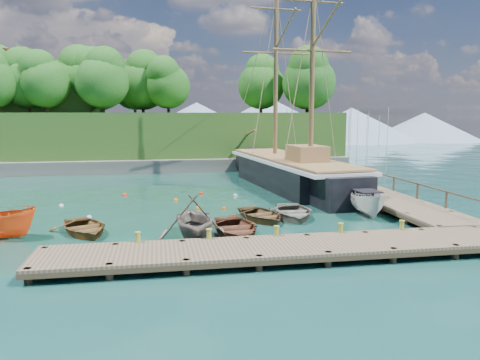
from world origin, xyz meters
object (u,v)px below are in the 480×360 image
(rowboat_0, at_px, (84,233))
(rowboat_3, at_px, (293,218))
(rowboat_4, at_px, (261,220))
(schooner, at_px, (291,175))
(cabin_boat_white, at_px, (367,215))
(rowboat_2, at_px, (235,235))
(rowboat_1, at_px, (194,240))

(rowboat_0, xyz_separation_m, rowboat_3, (11.31, 1.57, 0.00))
(rowboat_4, height_order, schooner, schooner)
(rowboat_3, relative_size, schooner, 0.16)
(rowboat_4, bearing_deg, cabin_boat_white, -13.19)
(rowboat_2, height_order, rowboat_4, rowboat_2)
(rowboat_2, xyz_separation_m, schooner, (6.89, 13.73, 1.04))
(rowboat_1, height_order, cabin_boat_white, rowboat_1)
(cabin_boat_white, height_order, schooner, schooner)
(rowboat_0, height_order, rowboat_2, rowboat_2)
(rowboat_2, bearing_deg, rowboat_1, -168.72)
(cabin_boat_white, bearing_deg, rowboat_1, -152.42)
(rowboat_1, height_order, schooner, schooner)
(rowboat_3, xyz_separation_m, schooner, (2.97, 10.57, 1.04))
(rowboat_4, bearing_deg, rowboat_1, -154.93)
(rowboat_4, distance_m, cabin_boat_white, 6.49)
(rowboat_2, relative_size, rowboat_3, 1.03)
(rowboat_2, distance_m, cabin_boat_white, 9.04)
(rowboat_2, bearing_deg, schooner, 59.90)
(rowboat_1, distance_m, schooner, 16.90)
(rowboat_2, xyz_separation_m, rowboat_4, (1.99, 2.92, 0.00))
(rowboat_0, xyz_separation_m, rowboat_4, (9.38, 1.32, 0.00))
(rowboat_3, distance_m, schooner, 11.03)
(rowboat_2, height_order, rowboat_3, rowboat_2)
(rowboat_1, xyz_separation_m, rowboat_3, (6.00, 3.71, 0.00))
(rowboat_0, distance_m, rowboat_1, 5.72)
(rowboat_0, distance_m, cabin_boat_white, 15.94)
(rowboat_2, distance_m, rowboat_4, 3.53)
(rowboat_3, distance_m, rowboat_4, 1.95)
(rowboat_3, relative_size, cabin_boat_white, 0.93)
(rowboat_4, bearing_deg, rowboat_2, -139.59)
(rowboat_0, xyz_separation_m, schooner, (14.28, 12.13, 1.04))
(rowboat_1, xyz_separation_m, cabin_boat_white, (10.56, 3.71, 0.00))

